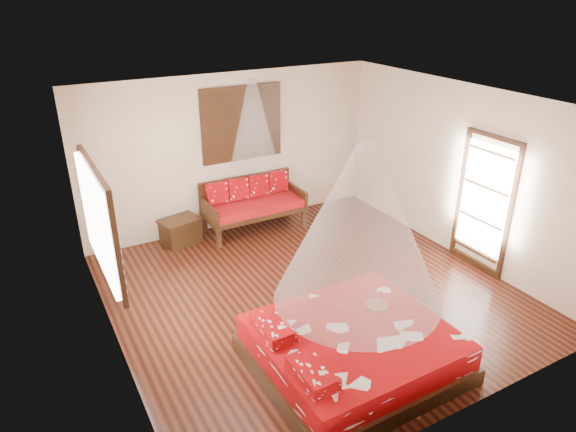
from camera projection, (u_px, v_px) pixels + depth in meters
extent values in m
cube|color=black|center=(311.00, 292.00, 7.59)|extent=(5.50, 5.50, 0.02)
cube|color=white|center=(315.00, 102.00, 6.42)|extent=(5.50, 5.50, 0.02)
cube|color=beige|center=(105.00, 252.00, 5.78)|extent=(0.02, 5.50, 2.80)
cube|color=beige|center=(459.00, 172.00, 8.23)|extent=(0.02, 5.50, 2.80)
cube|color=beige|center=(232.00, 152.00, 9.20)|extent=(5.50, 0.02, 2.80)
cube|color=beige|center=(467.00, 306.00, 4.81)|extent=(5.50, 0.02, 2.80)
cube|color=black|center=(352.00, 358.00, 6.09)|extent=(2.24, 2.03, 0.20)
cube|color=#8C0408|center=(353.00, 341.00, 5.99)|extent=(2.14, 1.93, 0.30)
cube|color=#8C0408|center=(312.00, 373.00, 5.18)|extent=(0.32, 0.59, 0.15)
cube|color=#8C0408|center=(273.00, 328.00, 5.85)|extent=(0.32, 0.59, 0.15)
cube|color=black|center=(219.00, 237.00, 8.76)|extent=(0.08, 0.08, 0.42)
cube|color=black|center=(304.00, 217.00, 9.51)|extent=(0.08, 0.08, 0.42)
cube|color=black|center=(204.00, 222.00, 9.31)|extent=(0.08, 0.08, 0.42)
cube|color=black|center=(286.00, 204.00, 10.06)|extent=(0.08, 0.08, 0.42)
cube|color=black|center=(254.00, 211.00, 9.34)|extent=(1.82, 0.81, 0.08)
cube|color=#960E05|center=(254.00, 205.00, 9.29)|extent=(1.76, 0.75, 0.14)
cube|color=black|center=(246.00, 189.00, 9.51)|extent=(1.82, 0.06, 0.55)
cube|color=black|center=(209.00, 212.00, 8.89)|extent=(0.06, 0.81, 0.30)
cube|color=black|center=(296.00, 194.00, 9.66)|extent=(0.06, 0.81, 0.30)
cube|color=#8C0408|center=(217.00, 193.00, 9.11)|extent=(0.38, 0.20, 0.40)
cube|color=#8C0408|center=(238.00, 189.00, 9.29)|extent=(0.38, 0.20, 0.40)
cube|color=#8C0408|center=(258.00, 185.00, 9.47)|extent=(0.38, 0.20, 0.40)
cube|color=#8C0408|center=(277.00, 182.00, 9.65)|extent=(0.38, 0.20, 0.40)
cube|color=black|center=(181.00, 232.00, 8.93)|extent=(0.70, 0.57, 0.40)
cube|color=black|center=(180.00, 221.00, 8.84)|extent=(0.75, 0.62, 0.05)
cube|color=black|center=(242.00, 124.00, 9.04)|extent=(1.52, 0.06, 1.32)
cube|color=black|center=(242.00, 124.00, 9.03)|extent=(1.35, 0.04, 1.10)
cube|color=black|center=(101.00, 221.00, 5.84)|extent=(0.08, 1.74, 1.34)
cube|color=silver|center=(105.00, 220.00, 5.85)|extent=(0.04, 1.54, 1.10)
cube|color=black|center=(484.00, 205.00, 7.88)|extent=(0.08, 1.02, 2.16)
cube|color=white|center=(484.00, 199.00, 7.83)|extent=(0.03, 0.82, 1.70)
cylinder|color=brown|center=(377.00, 305.00, 6.37)|extent=(0.28, 0.28, 0.03)
cone|color=white|center=(361.00, 226.00, 5.37)|extent=(1.85, 1.85, 1.80)
cone|color=white|center=(253.00, 124.00, 8.63)|extent=(0.84, 0.84, 1.50)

